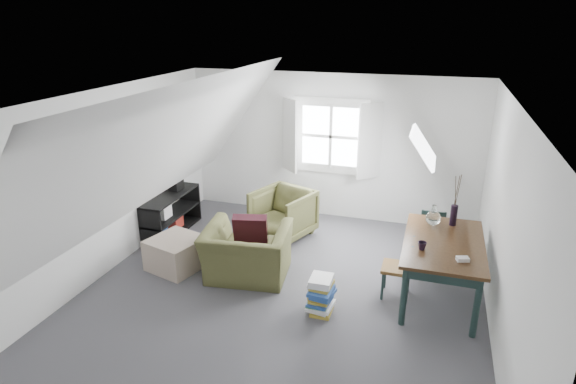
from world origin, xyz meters
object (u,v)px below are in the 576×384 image
(armchair_far, at_px, (283,235))
(media_shelf, at_px, (169,216))
(armchair_near, at_px, (248,276))
(dining_chair_far, at_px, (432,232))
(dining_table, at_px, (443,249))
(magazine_stack, at_px, (321,295))
(dining_chair_near, at_px, (400,267))
(ottoman, at_px, (176,253))

(armchair_far, distance_m, media_shelf, 1.88)
(armchair_near, relative_size, dining_chair_far, 1.37)
(media_shelf, bearing_deg, dining_chair_far, 8.45)
(media_shelf, bearing_deg, dining_table, -5.83)
(media_shelf, bearing_deg, armchair_near, -24.64)
(magazine_stack, bearing_deg, media_shelf, 153.47)
(magazine_stack, bearing_deg, dining_chair_far, 56.20)
(dining_table, height_order, magazine_stack, dining_table)
(dining_chair_far, bearing_deg, armchair_near, 29.56)
(dining_chair_far, relative_size, dining_chair_near, 1.03)
(dining_table, xyz_separation_m, magazine_stack, (-1.34, -0.74, -0.46))
(ottoman, distance_m, dining_chair_far, 3.67)
(dining_chair_near, distance_m, media_shelf, 3.84)
(dining_chair_far, xyz_separation_m, dining_chair_near, (-0.35, -1.16, -0.01))
(armchair_far, relative_size, dining_table, 0.54)
(dining_chair_far, bearing_deg, armchair_far, -1.60)
(armchair_near, xyz_separation_m, dining_table, (2.50, 0.23, 0.68))
(dining_table, bearing_deg, ottoman, -173.29)
(dining_chair_far, bearing_deg, media_shelf, 5.81)
(armchair_far, xyz_separation_m, dining_chair_near, (1.95, -1.26, 0.41))
(dining_chair_far, relative_size, magazine_stack, 1.79)
(magazine_stack, bearing_deg, ottoman, 168.42)
(media_shelf, relative_size, magazine_stack, 2.83)
(armchair_far, bearing_deg, dining_table, -4.66)
(armchair_far, height_order, media_shelf, media_shelf)
(dining_table, bearing_deg, dining_chair_far, 99.61)
(media_shelf, bearing_deg, armchair_far, 17.65)
(dining_chair_far, bearing_deg, dining_table, 98.55)
(armchair_near, xyz_separation_m, dining_chair_near, (2.01, 0.13, 0.41))
(armchair_near, xyz_separation_m, media_shelf, (-1.75, 0.94, 0.30))
(ottoman, bearing_deg, armchair_near, 3.16)
(dining_table, bearing_deg, magazine_stack, -149.01)
(dining_chair_far, relative_size, media_shelf, 0.63)
(dining_chair_near, bearing_deg, media_shelf, -115.29)
(armchair_near, relative_size, dining_chair_near, 1.41)
(armchair_far, bearing_deg, ottoman, -106.82)
(armchair_near, relative_size, ottoman, 1.67)
(media_shelf, bearing_deg, magazine_stack, -22.92)
(ottoman, relative_size, dining_chair_near, 0.84)
(ottoman, distance_m, dining_table, 3.60)
(dining_table, height_order, dining_chair_near, same)
(dining_table, relative_size, dining_chair_far, 1.95)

